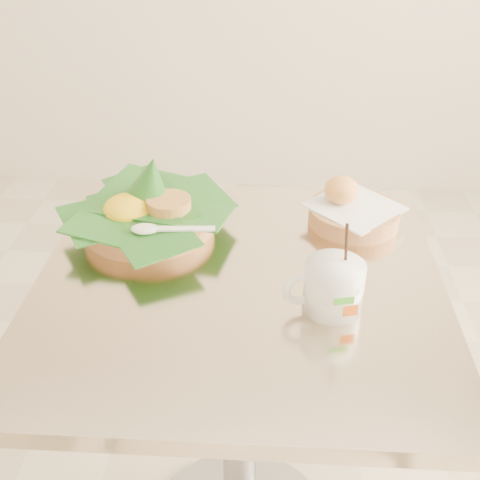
# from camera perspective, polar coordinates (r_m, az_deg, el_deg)

# --- Properties ---
(cafe_table) EXTENTS (0.70, 0.70, 0.75)m
(cafe_table) POSITION_cam_1_polar(r_m,az_deg,el_deg) (1.18, -0.06, -12.42)
(cafe_table) COLOR gray
(cafe_table) RESTS_ON floor
(rice_basket) EXTENTS (0.32, 0.32, 0.16)m
(rice_basket) POSITION_cam_1_polar(r_m,az_deg,el_deg) (1.18, -8.76, 3.00)
(rice_basket) COLOR tan
(rice_basket) RESTS_ON cafe_table
(bread_basket) EXTENTS (0.21, 0.21, 0.09)m
(bread_basket) POSITION_cam_1_polar(r_m,az_deg,el_deg) (1.21, 10.54, 2.80)
(bread_basket) COLOR tan
(bread_basket) RESTS_ON cafe_table
(coffee_mug) EXTENTS (0.13, 0.10, 0.16)m
(coffee_mug) POSITION_cam_1_polar(r_m,az_deg,el_deg) (0.96, 8.73, -4.29)
(coffee_mug) COLOR white
(coffee_mug) RESTS_ON cafe_table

